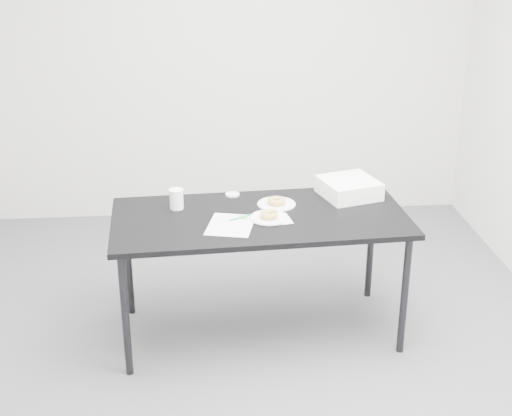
{
  "coord_description": "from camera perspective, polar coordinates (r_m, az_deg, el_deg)",
  "views": [
    {
      "loc": [
        -0.19,
        -3.59,
        2.35
      ],
      "look_at": [
        0.12,
        0.02,
        0.85
      ],
      "focal_mm": 50.0,
      "sensor_mm": 36.0,
      "label": 1
    }
  ],
  "objects": [
    {
      "name": "cup_lid",
      "position": [
        4.34,
        -1.89,
        1.09
      ],
      "size": [
        0.09,
        0.09,
        0.01
      ],
      "primitive_type": "cylinder",
      "color": "white",
      "rests_on": "table"
    },
    {
      "name": "scorecard",
      "position": [
        3.92,
        -2.04,
        -1.36
      ],
      "size": [
        0.3,
        0.35,
        0.0
      ],
      "primitive_type": "cube",
      "rotation": [
        0.0,
        0.0,
        -0.23
      ],
      "color": "white",
      "rests_on": "table"
    },
    {
      "name": "wall_back",
      "position": [
        5.68,
        -2.95,
        12.33
      ],
      "size": [
        4.0,
        0.02,
        2.7
      ],
      "primitive_type": "cube",
      "color": "silver",
      "rests_on": "floor"
    },
    {
      "name": "pen",
      "position": [
        4.0,
        -1.31,
        -0.78
      ],
      "size": [
        0.13,
        0.08,
        0.01
      ],
      "primitive_type": "cylinder",
      "rotation": [
        0.0,
        1.57,
        0.52
      ],
      "color": "#0C8C66",
      "rests_on": "scorecard"
    },
    {
      "name": "donut_far",
      "position": [
        4.19,
        1.65,
        0.57
      ],
      "size": [
        0.11,
        0.11,
        0.04
      ],
      "primitive_type": "torus",
      "rotation": [
        0.0,
        0.0,
        -0.03
      ],
      "color": "#C47E3E",
      "rests_on": "plate_far"
    },
    {
      "name": "logo_patch",
      "position": [
        4.01,
        -1.05,
        -0.75
      ],
      "size": [
        0.06,
        0.06,
        0.0
      ],
      "primitive_type": "cube",
      "rotation": [
        0.0,
        0.0,
        -0.23
      ],
      "color": "green",
      "rests_on": "scorecard"
    },
    {
      "name": "donut_near",
      "position": [
        3.99,
        1.06,
        -0.52
      ],
      "size": [
        0.11,
        0.11,
        0.03
      ],
      "primitive_type": "torus",
      "rotation": [
        0.0,
        0.0,
        0.02
      ],
      "color": "#C47E3E",
      "rests_on": "plate_near"
    },
    {
      "name": "bakery_box",
      "position": [
        4.35,
        7.43,
        1.61
      ],
      "size": [
        0.39,
        0.39,
        0.1
      ],
      "primitive_type": "cube",
      "rotation": [
        0.0,
        0.0,
        0.29
      ],
      "color": "white",
      "rests_on": "table"
    },
    {
      "name": "napkin",
      "position": [
        3.99,
        1.67,
        -0.93
      ],
      "size": [
        0.18,
        0.18,
        0.0
      ],
      "primitive_type": "cube",
      "rotation": [
        0.0,
        0.0,
        0.16
      ],
      "color": "white",
      "rests_on": "table"
    },
    {
      "name": "table",
      "position": [
        4.07,
        0.31,
        -1.35
      ],
      "size": [
        1.71,
        0.88,
        0.76
      ],
      "rotation": [
        0.0,
        0.0,
        0.06
      ],
      "color": "black",
      "rests_on": "floor"
    },
    {
      "name": "coffee_cup",
      "position": [
        4.14,
        -6.38,
        0.72
      ],
      "size": [
        0.08,
        0.08,
        0.12
      ],
      "primitive_type": "cylinder",
      "color": "white",
      "rests_on": "table"
    },
    {
      "name": "plate_near",
      "position": [
        4.0,
        1.06,
        -0.79
      ],
      "size": [
        0.22,
        0.22,
        0.01
      ],
      "primitive_type": "cylinder",
      "color": "white",
      "rests_on": "napkin"
    },
    {
      "name": "plate_far",
      "position": [
        4.2,
        1.64,
        0.31
      ],
      "size": [
        0.23,
        0.23,
        0.01
      ],
      "primitive_type": "cylinder",
      "color": "white",
      "rests_on": "table"
    },
    {
      "name": "floor",
      "position": [
        4.3,
        -1.59,
        -10.67
      ],
      "size": [
        4.0,
        4.0,
        0.0
      ],
      "primitive_type": "plane",
      "color": "#4A494E",
      "rests_on": "ground"
    }
  ]
}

